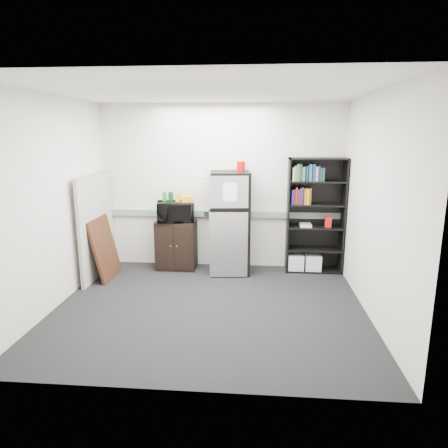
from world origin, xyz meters
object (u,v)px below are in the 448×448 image
object	(u,v)px
bookshelf	(314,213)
cubicle_partition	(97,225)
microwave	(175,212)
refrigerator	(230,223)
cabinet	(176,245)

from	to	relation	value
bookshelf	cubicle_partition	distance (m)	3.45
bookshelf	microwave	distance (m)	2.24
bookshelf	refrigerator	world-z (taller)	bookshelf
refrigerator	cubicle_partition	bearing A→B (deg)	-176.51
bookshelf	refrigerator	xyz separation A→B (m)	(-1.34, -0.15, -0.15)
bookshelf	refrigerator	distance (m)	1.36
microwave	refrigerator	bearing A→B (deg)	-15.94
microwave	bookshelf	bearing A→B (deg)	-9.77
cubicle_partition	microwave	size ratio (longest dim) A/B	2.76
cubicle_partition	microwave	bearing A→B (deg)	19.12
cabinet	microwave	bearing A→B (deg)	-90.00
cubicle_partition	cabinet	distance (m)	1.31
microwave	refrigerator	xyz separation A→B (m)	(0.90, -0.06, -0.16)
cubicle_partition	microwave	world-z (taller)	cubicle_partition
bookshelf	cubicle_partition	xyz separation A→B (m)	(-3.41, -0.49, -0.16)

